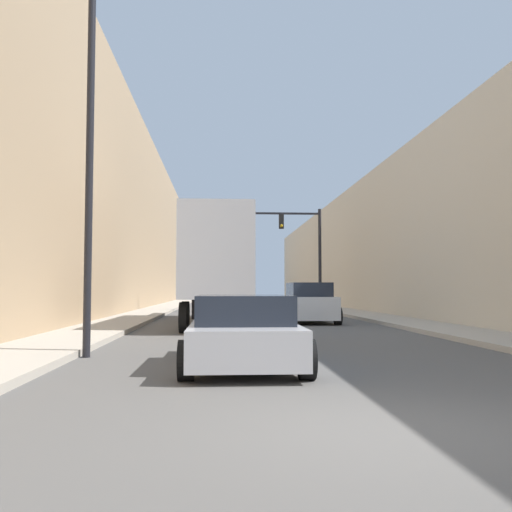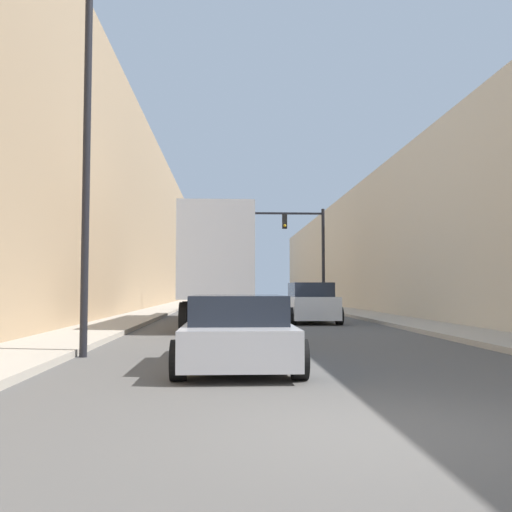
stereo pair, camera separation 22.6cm
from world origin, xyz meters
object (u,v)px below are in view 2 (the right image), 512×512
semi_truck (219,267)px  suv_car (310,304)px  sedan_car (238,332)px  street_lamp (87,115)px  traffic_signal_gantry (295,240)px

semi_truck → suv_car: 4.20m
semi_truck → sedan_car: size_ratio=2.68×
street_lamp → traffic_signal_gantry: bearing=72.6°
sedan_car → suv_car: 13.90m
suv_car → street_lamp: 14.34m
semi_truck → traffic_signal_gantry: traffic_signal_gantry is taller
sedan_car → semi_truck: bearing=92.4°
sedan_car → street_lamp: street_lamp is taller
semi_truck → sedan_car: 13.10m
traffic_signal_gantry → sedan_car: bearing=-99.3°
sedan_car → street_lamp: bearing=155.0°
semi_truck → suv_car: (3.88, 0.51, -1.51)m
sedan_car → suv_car: suv_car is taller
traffic_signal_gantry → street_lamp: 24.18m
sedan_car → suv_car: size_ratio=1.00×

